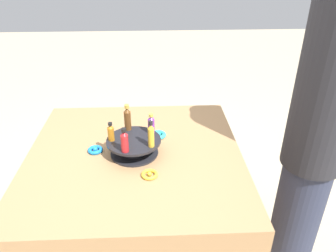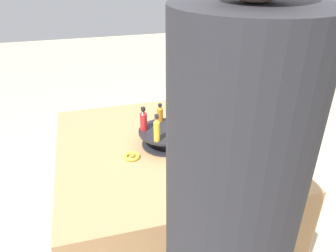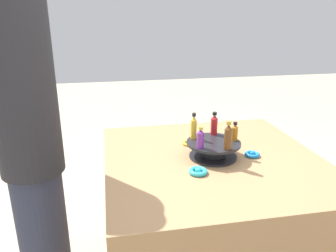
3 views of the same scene
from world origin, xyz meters
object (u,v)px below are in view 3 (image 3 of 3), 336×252
object	(u,v)px
display_stand	(213,149)
bottle_brown	(228,137)
ribbon_bow_teal	(198,171)
bottle_red	(214,124)
bottle_purple	(200,138)
ribbon_bow_gold	(189,143)
bottle_amber	(235,132)
person_figure	(30,142)
bottle_gold	(194,127)
ribbon_bow_blue	(252,154)

from	to	relation	value
display_stand	bottle_brown	xyz separation A→B (m)	(0.11, 0.03, 0.10)
ribbon_bow_teal	bottle_red	bearing A→B (deg)	149.00
bottle_purple	ribbon_bow_gold	bearing A→B (deg)	177.37
bottle_amber	bottle_purple	world-z (taller)	bottle_purple
bottle_brown	ribbon_bow_gold	bearing A→B (deg)	-159.35
ribbon_bow_gold	bottle_red	bearing A→B (deg)	52.86
bottle_purple	person_figure	distance (m)	0.82
bottle_purple	ribbon_bow_gold	size ratio (longest dim) A/B	1.40
display_stand	bottle_gold	xyz separation A→B (m)	(-0.07, -0.09, 0.10)
display_stand	bottle_gold	bearing A→B (deg)	-126.47
bottle_amber	ribbon_bow_teal	bearing A→B (deg)	-55.56
ribbon_bow_teal	person_figure	xyz separation A→B (m)	(-0.24, -0.77, 0.11)
display_stand	bottle_brown	size ratio (longest dim) A/B	1.92
bottle_brown	bottle_amber	bearing A→B (deg)	143.53
display_stand	bottle_amber	world-z (taller)	bottle_amber
person_figure	display_stand	bearing A→B (deg)	0.00
bottle_gold	bottle_brown	xyz separation A→B (m)	(0.17, 0.12, 0.00)
bottle_purple	display_stand	bearing A→B (deg)	125.53
bottle_brown	ribbon_bow_blue	world-z (taller)	bottle_brown
bottle_amber	ribbon_bow_teal	size ratio (longest dim) A/B	1.12
bottle_red	bottle_purple	size ratio (longest dim) A/B	1.14
display_stand	bottle_purple	xyz separation A→B (m)	(0.06, -0.09, 0.09)
bottle_red	bottle_amber	bearing A→B (deg)	35.53
bottle_red	ribbon_bow_gold	distance (m)	0.19
bottle_amber	bottle_gold	bearing A→B (deg)	-108.47
ribbon_bow_teal	bottle_gold	bearing A→B (deg)	170.80
bottle_red	ribbon_bow_teal	bearing A→B (deg)	-31.00
bottle_purple	ribbon_bow_teal	xyz separation A→B (m)	(0.10, -0.04, -0.12)
ribbon_bow_gold	ribbon_bow_blue	bearing A→B (deg)	52.32
ribbon_bow_gold	bottle_purple	bearing A→B (deg)	-2.63
bottle_red	bottle_gold	bearing A→B (deg)	-72.47
display_stand	bottle_red	distance (m)	0.15
bottle_amber	bottle_red	size ratio (longest dim) A/B	0.79
bottle_red	display_stand	bearing A→B (deg)	-18.47
bottle_gold	ribbon_bow_gold	size ratio (longest dim) A/B	1.77
bottle_purple	ribbon_bow_teal	distance (m)	0.16
bottle_purple	bottle_amber	bearing A→B (deg)	107.53
ribbon_bow_gold	ribbon_bow_teal	size ratio (longest dim) A/B	0.89
person_figure	bottle_gold	bearing A→B (deg)	4.07
bottle_purple	bottle_brown	world-z (taller)	bottle_brown
bottle_purple	person_figure	world-z (taller)	person_figure
display_stand	ribbon_bow_blue	world-z (taller)	display_stand
bottle_amber	person_figure	bearing A→B (deg)	-94.68
bottle_brown	ribbon_bow_blue	size ratio (longest dim) A/B	1.85
display_stand	person_figure	distance (m)	0.90
display_stand	ribbon_bow_teal	distance (m)	0.21
display_stand	person_figure	bearing A→B (deg)	-95.20
display_stand	bottle_gold	distance (m)	0.15
bottle_gold	bottle_brown	size ratio (longest dim) A/B	0.97
ribbon_bow_blue	ribbon_bow_teal	xyz separation A→B (m)	(0.14, -0.33, 0.00)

